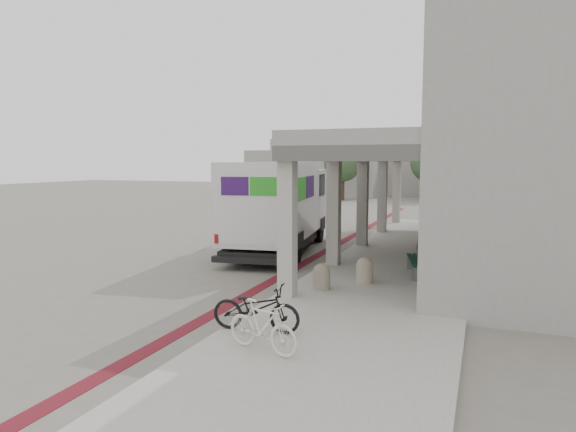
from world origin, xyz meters
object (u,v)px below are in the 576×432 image
at_px(fedex_truck, 279,204).
at_px(bicycle_cream, 262,326).
at_px(utility_cabinet, 436,242).
at_px(bicycle_black, 256,308).
at_px(bench, 417,264).

height_order(fedex_truck, bicycle_cream, fedex_truck).
distance_m(utility_cabinet, bicycle_black, 9.02).
xyz_separation_m(bench, bicycle_black, (-2.23, -6.05, 0.13)).
relative_size(fedex_truck, bicycle_black, 4.66).
xyz_separation_m(bench, bicycle_cream, (-1.69, -6.99, 0.12)).
distance_m(fedex_truck, bicycle_black, 9.46).
bearing_deg(fedex_truck, utility_cabinet, -9.88).
distance_m(bench, bicycle_black, 6.45).
xyz_separation_m(fedex_truck, bicycle_cream, (3.67, -9.78, -1.19)).
xyz_separation_m(bicycle_black, bicycle_cream, (0.54, -0.93, -0.01)).
bearing_deg(bench, utility_cabinet, 71.43).
height_order(bench, bicycle_cream, bicycle_cream).
distance_m(fedex_truck, utility_cabinet, 5.73).
xyz_separation_m(fedex_truck, utility_cabinet, (5.63, -0.18, -1.06)).
bearing_deg(bicycle_cream, fedex_truck, 37.14).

